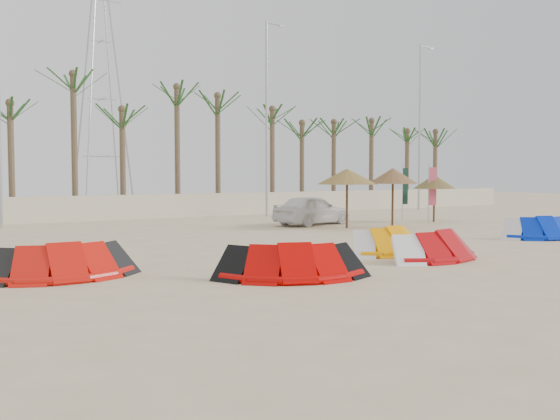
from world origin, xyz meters
TOP-DOWN VIEW (x-y plane):
  - ground at (0.00, 0.00)m, footprint 120.00×120.00m
  - boundary_wall at (0.00, 22.00)m, footprint 60.00×0.30m
  - palm_line at (0.67, 23.50)m, footprint 52.00×4.00m
  - lamp_c at (8.04, 20.00)m, footprint 1.25×0.14m
  - lamp_d at (20.04, 20.00)m, footprint 1.25×0.14m
  - pylon at (1.00, 28.00)m, footprint 3.00×3.00m
  - kite_red_left at (-7.02, 4.71)m, footprint 3.50×1.56m
  - kite_red_mid at (-2.50, 1.85)m, footprint 3.87×2.61m
  - kite_red_right at (2.76, 2.41)m, footprint 3.76×2.24m
  - kite_orange at (2.43, 3.89)m, footprint 3.07×1.81m
  - kite_blue at (10.28, 4.24)m, footprint 3.47×2.33m
  - parasol_left at (7.03, 11.47)m, footprint 2.70×2.70m
  - parasol_mid at (8.93, 10.56)m, footprint 2.24×2.24m
  - parasol_right at (12.96, 11.89)m, footprint 2.11×2.11m
  - flag_pink at (12.55, 11.72)m, footprint 0.44×0.15m
  - flag_green at (12.32, 13.33)m, footprint 0.45×0.07m
  - car at (6.75, 13.76)m, footprint 4.47×2.63m

SIDE VIEW (x-z plane):
  - ground at x=0.00m, z-range 0.00..0.00m
  - pylon at x=1.00m, z-range -7.00..7.00m
  - kite_orange at x=2.43m, z-range -0.03..0.87m
  - kite_blue at x=10.28m, z-range -0.03..0.87m
  - kite_red_left at x=-7.02m, z-range -0.03..0.87m
  - kite_red_mid at x=-2.50m, z-range -0.03..0.87m
  - kite_red_right at x=2.76m, z-range -0.03..0.87m
  - boundary_wall at x=0.00m, z-range 0.00..1.30m
  - car at x=6.75m, z-range 0.00..1.43m
  - flag_green at x=12.32m, z-range 0.27..3.15m
  - flag_pink at x=12.55m, z-range 0.27..3.18m
  - parasol_right at x=12.96m, z-range 0.84..3.22m
  - parasol_left at x=7.03m, z-range 0.98..3.64m
  - parasol_mid at x=8.93m, z-range 0.99..3.68m
  - lamp_c at x=8.04m, z-range 0.27..11.27m
  - lamp_d at x=20.04m, z-range 0.27..11.27m
  - palm_line at x=0.67m, z-range 2.59..10.29m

